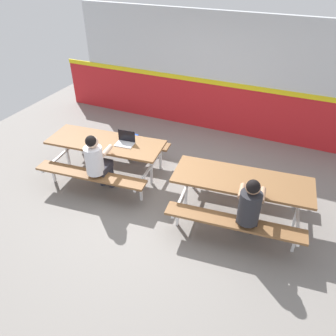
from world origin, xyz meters
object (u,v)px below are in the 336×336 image
object	(u,v)px
picnic_table_left	(106,149)
picnic_table_right	(241,188)
student_further	(250,206)
laptop_silver	(125,141)
student_nearer	(97,160)
backpack_dark	(131,144)

from	to	relation	value
picnic_table_left	picnic_table_right	distance (m)	2.53
picnic_table_left	student_further	size ratio (longest dim) A/B	1.79
picnic_table_right	laptop_silver	world-z (taller)	laptop_silver
picnic_table_right	student_nearer	xyz separation A→B (m)	(-2.35, -0.41, 0.13)
student_further	laptop_silver	xyz separation A→B (m)	(-2.39, 0.74, 0.08)
student_further	laptop_silver	distance (m)	2.50
backpack_dark	picnic_table_left	bearing A→B (deg)	-90.36
student_nearer	backpack_dark	distance (m)	1.50
picnic_table_right	backpack_dark	bearing A→B (deg)	158.47
picnic_table_left	laptop_silver	distance (m)	0.44
picnic_table_right	student_nearer	bearing A→B (deg)	-170.06
student_further	backpack_dark	world-z (taller)	student_further
picnic_table_left	laptop_silver	world-z (taller)	laptop_silver
picnic_table_right	student_further	world-z (taller)	student_further
backpack_dark	student_further	bearing A→B (deg)	-29.09
picnic_table_left	picnic_table_right	size ratio (longest dim) A/B	1.00
student_further	laptop_silver	world-z (taller)	student_further
student_nearer	backpack_dark	bearing A→B (deg)	96.99
picnic_table_left	laptop_silver	xyz separation A→B (m)	(0.37, 0.08, 0.21)
student_nearer	student_further	size ratio (longest dim) A/B	1.00
picnic_table_right	laptop_silver	bearing A→B (deg)	174.56
student_further	backpack_dark	size ratio (longest dim) A/B	2.74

